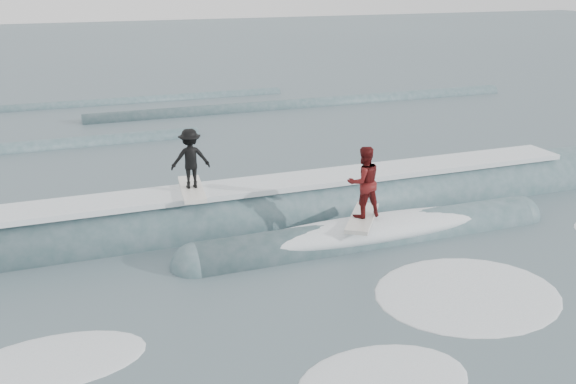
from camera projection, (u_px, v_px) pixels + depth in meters
name	position (u px, v px, depth m)	size (l,w,h in m)	color
ground	(337.00, 283.00, 13.86)	(160.00, 160.00, 0.00)	#40525E
breaking_wave	(292.00, 221.00, 17.15)	(23.52, 3.79, 2.03)	#345358
surfer_black	(191.00, 162.00, 16.07)	(1.02, 2.05, 1.61)	white
surfer_red	(364.00, 185.00, 15.49)	(1.61, 1.95, 1.86)	silver
whitewater	(346.00, 314.00, 12.59)	(18.90, 5.96, 0.10)	white
far_swells	(139.00, 120.00, 28.91)	(39.72, 8.65, 0.80)	#345358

